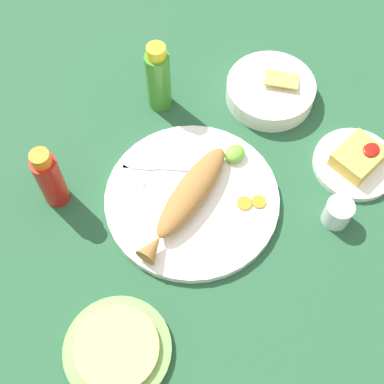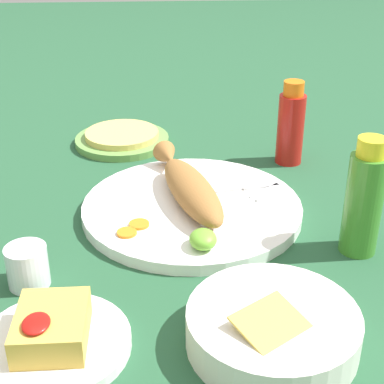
{
  "view_description": "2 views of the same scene",
  "coord_description": "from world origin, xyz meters",
  "px_view_note": "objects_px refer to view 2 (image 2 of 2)",
  "views": [
    {
      "loc": [
        -0.35,
        -0.36,
        0.95
      ],
      "look_at": [
        0.0,
        0.0,
        0.04
      ],
      "focal_mm": 50.0,
      "sensor_mm": 36.0,
      "label": 1
    },
    {
      "loc": [
        0.81,
        -0.05,
        0.46
      ],
      "look_at": [
        0.0,
        0.0,
        0.04
      ],
      "focal_mm": 55.0,
      "sensor_mm": 36.0,
      "label": 2
    }
  ],
  "objects_px": {
    "main_plate": "(192,208)",
    "tortilla_plate": "(122,140)",
    "fried_fish": "(189,186)",
    "hot_sauce_bottle_green": "(364,200)",
    "side_plate_fries": "(54,344)",
    "guacamole_bowl": "(273,326)",
    "fork_far": "(249,201)",
    "fork_near": "(237,188)",
    "hot_sauce_bottle_red": "(291,125)",
    "salt_cup": "(28,269)"
  },
  "relations": [
    {
      "from": "main_plate",
      "to": "salt_cup",
      "type": "relative_size",
      "value": 6.24
    },
    {
      "from": "hot_sauce_bottle_green",
      "to": "side_plate_fries",
      "type": "distance_m",
      "value": 0.44
    },
    {
      "from": "main_plate",
      "to": "fork_near",
      "type": "relative_size",
      "value": 1.88
    },
    {
      "from": "guacamole_bowl",
      "to": "tortilla_plate",
      "type": "xyz_separation_m",
      "value": [
        -0.6,
        -0.19,
        -0.02
      ]
    },
    {
      "from": "main_plate",
      "to": "fork_far",
      "type": "distance_m",
      "value": 0.09
    },
    {
      "from": "fried_fish",
      "to": "fork_near",
      "type": "relative_size",
      "value": 1.53
    },
    {
      "from": "fried_fish",
      "to": "hot_sauce_bottle_red",
      "type": "bearing_deg",
      "value": 116.65
    },
    {
      "from": "tortilla_plate",
      "to": "hot_sauce_bottle_red",
      "type": "bearing_deg",
      "value": 71.02
    },
    {
      "from": "side_plate_fries",
      "to": "fried_fish",
      "type": "bearing_deg",
      "value": 151.82
    },
    {
      "from": "hot_sauce_bottle_red",
      "to": "tortilla_plate",
      "type": "bearing_deg",
      "value": -108.98
    },
    {
      "from": "fried_fish",
      "to": "side_plate_fries",
      "type": "distance_m",
      "value": 0.36
    },
    {
      "from": "fork_far",
      "to": "hot_sauce_bottle_red",
      "type": "distance_m",
      "value": 0.22
    },
    {
      "from": "hot_sauce_bottle_green",
      "to": "fork_near",
      "type": "bearing_deg",
      "value": -137.67
    },
    {
      "from": "fork_near",
      "to": "salt_cup",
      "type": "bearing_deg",
      "value": -155.61
    },
    {
      "from": "fried_fish",
      "to": "tortilla_plate",
      "type": "relative_size",
      "value": 1.5
    },
    {
      "from": "hot_sauce_bottle_green",
      "to": "side_plate_fries",
      "type": "bearing_deg",
      "value": -65.94
    },
    {
      "from": "fork_near",
      "to": "hot_sauce_bottle_red",
      "type": "relative_size",
      "value": 1.18
    },
    {
      "from": "hot_sauce_bottle_green",
      "to": "tortilla_plate",
      "type": "height_order",
      "value": "hot_sauce_bottle_green"
    },
    {
      "from": "main_plate",
      "to": "tortilla_plate",
      "type": "xyz_separation_m",
      "value": [
        -0.3,
        -0.12,
        -0.0
      ]
    },
    {
      "from": "fork_far",
      "to": "salt_cup",
      "type": "xyz_separation_m",
      "value": [
        0.17,
        -0.31,
        0.0
      ]
    },
    {
      "from": "fork_far",
      "to": "hot_sauce_bottle_red",
      "type": "height_order",
      "value": "hot_sauce_bottle_red"
    },
    {
      "from": "hot_sauce_bottle_red",
      "to": "guacamole_bowl",
      "type": "relative_size",
      "value": 0.8
    },
    {
      "from": "fork_near",
      "to": "side_plate_fries",
      "type": "xyz_separation_m",
      "value": [
        0.34,
        -0.25,
        -0.01
      ]
    },
    {
      "from": "fried_fish",
      "to": "hot_sauce_bottle_green",
      "type": "distance_m",
      "value": 0.27
    },
    {
      "from": "hot_sauce_bottle_green",
      "to": "salt_cup",
      "type": "distance_m",
      "value": 0.46
    },
    {
      "from": "tortilla_plate",
      "to": "fork_near",
      "type": "bearing_deg",
      "value": 38.39
    },
    {
      "from": "fork_far",
      "to": "guacamole_bowl",
      "type": "height_order",
      "value": "guacamole_bowl"
    },
    {
      "from": "fried_fish",
      "to": "fork_far",
      "type": "height_order",
      "value": "fried_fish"
    },
    {
      "from": "fork_far",
      "to": "tortilla_plate",
      "type": "xyz_separation_m",
      "value": [
        -0.3,
        -0.21,
        -0.01
      ]
    },
    {
      "from": "main_plate",
      "to": "fried_fish",
      "type": "relative_size",
      "value": 1.23
    },
    {
      "from": "fried_fish",
      "to": "tortilla_plate",
      "type": "xyz_separation_m",
      "value": [
        -0.28,
        -0.12,
        -0.03
      ]
    },
    {
      "from": "guacamole_bowl",
      "to": "fork_far",
      "type": "bearing_deg",
      "value": 176.18
    },
    {
      "from": "hot_sauce_bottle_green",
      "to": "guacamole_bowl",
      "type": "xyz_separation_m",
      "value": [
        0.19,
        -0.16,
        -0.06
      ]
    },
    {
      "from": "salt_cup",
      "to": "guacamole_bowl",
      "type": "xyz_separation_m",
      "value": [
        0.13,
        0.29,
        0.0
      ]
    },
    {
      "from": "salt_cup",
      "to": "tortilla_plate",
      "type": "distance_m",
      "value": 0.48
    },
    {
      "from": "hot_sauce_bottle_red",
      "to": "guacamole_bowl",
      "type": "height_order",
      "value": "hot_sauce_bottle_red"
    },
    {
      "from": "fork_near",
      "to": "fork_far",
      "type": "relative_size",
      "value": 1.24
    },
    {
      "from": "fork_near",
      "to": "guacamole_bowl",
      "type": "height_order",
      "value": "guacamole_bowl"
    },
    {
      "from": "fork_near",
      "to": "side_plate_fries",
      "type": "distance_m",
      "value": 0.43
    },
    {
      "from": "side_plate_fries",
      "to": "tortilla_plate",
      "type": "distance_m",
      "value": 0.6
    },
    {
      "from": "salt_cup",
      "to": "side_plate_fries",
      "type": "xyz_separation_m",
      "value": [
        0.13,
        0.05,
        -0.02
      ]
    },
    {
      "from": "fork_far",
      "to": "guacamole_bowl",
      "type": "bearing_deg",
      "value": -134.97
    },
    {
      "from": "main_plate",
      "to": "fried_fish",
      "type": "bearing_deg",
      "value": -165.66
    },
    {
      "from": "main_plate",
      "to": "side_plate_fries",
      "type": "bearing_deg",
      "value": -29.96
    },
    {
      "from": "hot_sauce_bottle_red",
      "to": "fried_fish",
      "type": "bearing_deg",
      "value": -49.0
    },
    {
      "from": "fried_fish",
      "to": "hot_sauce_bottle_green",
      "type": "height_order",
      "value": "hot_sauce_bottle_green"
    },
    {
      "from": "fork_far",
      "to": "salt_cup",
      "type": "distance_m",
      "value": 0.36
    },
    {
      "from": "fork_near",
      "to": "guacamole_bowl",
      "type": "bearing_deg",
      "value": -102.77
    },
    {
      "from": "hot_sauce_bottle_green",
      "to": "salt_cup",
      "type": "xyz_separation_m",
      "value": [
        0.05,
        -0.45,
        -0.06
      ]
    },
    {
      "from": "hot_sauce_bottle_red",
      "to": "side_plate_fries",
      "type": "bearing_deg",
      "value": -36.96
    }
  ]
}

